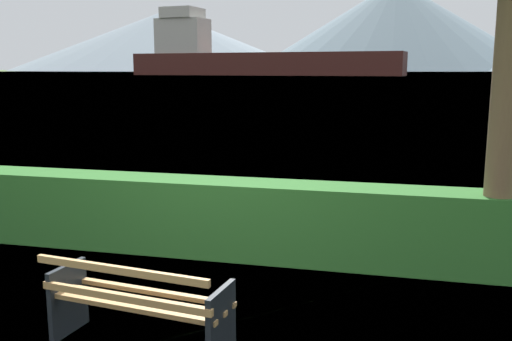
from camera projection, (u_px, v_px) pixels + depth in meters
water_surface at (391, 73)px, 297.61m from camera, size 620.00×620.00×0.00m
park_bench at (138, 305)px, 4.99m from camera, size 1.74×0.78×0.87m
hedge_row at (226, 218)px, 7.56m from camera, size 13.86×0.66×1.02m
cargo_ship_large at (242, 56)px, 204.82m from camera, size 101.25×26.25×24.81m
fishing_boat_near at (354, 73)px, 213.38m from camera, size 9.11×4.97×1.77m
distant_hills at (395, 29)px, 537.37m from camera, size 741.67×360.72×89.00m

